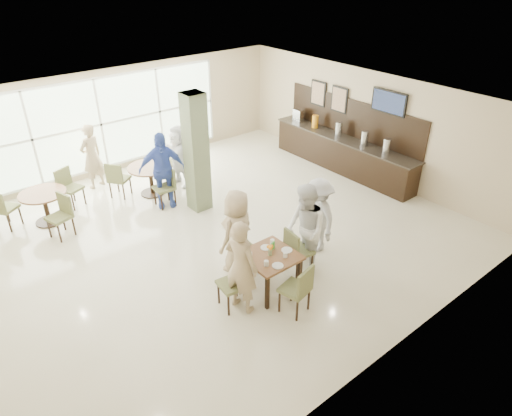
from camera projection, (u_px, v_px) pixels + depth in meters
ground at (215, 233)px, 10.04m from camera, size 10.00×10.00×0.00m
room_shell at (211, 162)px, 9.20m from camera, size 10.00×10.00×10.00m
window_bank at (101, 124)px, 12.08m from camera, size 7.00×0.04×7.00m
column at (196, 153)px, 10.38m from camera, size 0.45×0.45×2.80m
main_table at (270, 259)px, 8.10m from camera, size 0.91×0.91×0.75m
round_table_left at (44, 201)px, 10.19m from camera, size 1.01×1.01×0.75m
round_table_right at (150, 173)px, 11.40m from camera, size 1.09×1.09×0.75m
chairs_main_table at (267, 267)px, 8.20m from camera, size 2.08×2.03×0.95m
chairs_table_left at (46, 204)px, 10.21m from camera, size 2.08×1.76×0.95m
chairs_table_right at (151, 176)px, 11.48m from camera, size 2.05×1.78×0.95m
tabletop_clutter at (272, 252)px, 8.02m from camera, size 0.78×0.74×0.21m
buffet_counter at (343, 151)px, 12.69m from camera, size 0.64×4.70×1.95m
wall_tv at (389, 102)px, 11.28m from camera, size 0.06×1.00×0.58m
framed_art_a at (339, 100)px, 12.51m from camera, size 0.05×0.55×0.70m
framed_art_b at (318, 93)px, 13.05m from camera, size 0.05×0.55×0.70m
teen_left at (241, 266)px, 7.56m from camera, size 0.57×0.72×1.74m
teen_far at (237, 232)px, 8.52m from camera, size 0.92×0.67×1.69m
teen_right at (305, 230)px, 8.48m from camera, size 0.98×1.08×1.81m
teen_standing at (318, 215)px, 9.14m from camera, size 0.87×1.16×1.61m
adult_a at (162, 170)px, 10.70m from camera, size 1.24×0.98×1.86m
adult_b at (179, 156)px, 11.73m from camera, size 0.89×1.59×1.63m
adult_standing at (92, 156)px, 11.60m from camera, size 0.72×0.59×1.70m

